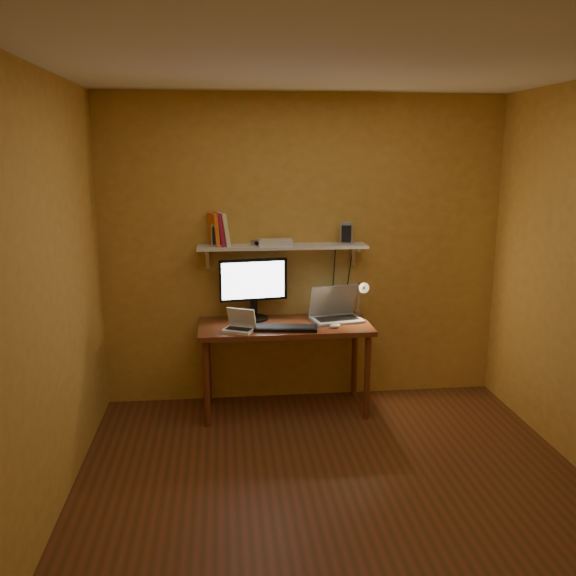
{
  "coord_description": "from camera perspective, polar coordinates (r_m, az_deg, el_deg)",
  "views": [
    {
      "loc": [
        -0.69,
        -3.48,
        2.13
      ],
      "look_at": [
        -0.18,
        1.18,
        1.08
      ],
      "focal_mm": 38.0,
      "sensor_mm": 36.0,
      "label": 1
    }
  ],
  "objects": [
    {
      "name": "laptop",
      "position": [
        5.11,
        4.43,
        -2.15
      ],
      "size": [
        0.45,
        0.36,
        0.29
      ],
      "rotation": [
        0.0,
        0.0,
        0.19
      ],
      "color": "gray",
      "rests_on": "desk"
    },
    {
      "name": "books",
      "position": [
        5.0,
        -6.54,
        5.47
      ],
      "size": [
        0.19,
        0.2,
        0.27
      ],
      "color": "orange",
      "rests_on": "wall_shelf"
    },
    {
      "name": "shelf_camera",
      "position": [
        4.96,
        -3.03,
        4.24
      ],
      "size": [
        0.1,
        0.05,
        0.06
      ],
      "color": "silver",
      "rests_on": "wall_shelf"
    },
    {
      "name": "desk_lamp",
      "position": [
        5.15,
        6.88,
        -0.55
      ],
      "size": [
        0.09,
        0.23,
        0.38
      ],
      "color": "silver",
      "rests_on": "desk"
    },
    {
      "name": "router",
      "position": [
        5.01,
        -1.18,
        4.28
      ],
      "size": [
        0.28,
        0.19,
        0.05
      ],
      "primitive_type": "cube",
      "rotation": [
        0.0,
        0.0,
        -0.03
      ],
      "color": "silver",
      "rests_on": "wall_shelf"
    },
    {
      "name": "speaker_right",
      "position": [
        5.1,
        5.51,
        5.14
      ],
      "size": [
        0.12,
        0.12,
        0.18
      ],
      "primitive_type": "cube",
      "rotation": [
        0.0,
        0.0,
        -0.26
      ],
      "color": "gray",
      "rests_on": "wall_shelf"
    },
    {
      "name": "monitor",
      "position": [
        5.06,
        -3.25,
        0.21
      ],
      "size": [
        0.57,
        0.27,
        0.51
      ],
      "rotation": [
        0.0,
        0.0,
        0.13
      ],
      "color": "black",
      "rests_on": "desk"
    },
    {
      "name": "room",
      "position": [
        3.64,
        4.87,
        -0.56
      ],
      "size": [
        3.44,
        3.24,
        2.64
      ],
      "color": "brown",
      "rests_on": "ground"
    },
    {
      "name": "wall_shelf",
      "position": [
        5.04,
        -0.53,
        3.87
      ],
      "size": [
        1.4,
        0.25,
        0.21
      ],
      "color": "silver",
      "rests_on": "room"
    },
    {
      "name": "speaker_left",
      "position": [
        4.98,
        -6.49,
        4.96
      ],
      "size": [
        0.12,
        0.12,
        0.18
      ],
      "primitive_type": "cube",
      "rotation": [
        0.0,
        0.0,
        -0.2
      ],
      "color": "gray",
      "rests_on": "wall_shelf"
    },
    {
      "name": "desk",
      "position": [
        5.0,
        -0.29,
        -4.35
      ],
      "size": [
        1.4,
        0.6,
        0.75
      ],
      "color": "#622D17",
      "rests_on": "ground"
    },
    {
      "name": "keyboard",
      "position": [
        4.83,
        -0.21,
        -3.76
      ],
      "size": [
        0.52,
        0.24,
        0.03
      ],
      "primitive_type": "cube",
      "rotation": [
        0.0,
        0.0,
        -0.16
      ],
      "color": "black",
      "rests_on": "desk"
    },
    {
      "name": "netbook",
      "position": [
        4.81,
        -4.51,
        -3.41
      ],
      "size": [
        0.28,
        0.25,
        0.18
      ],
      "rotation": [
        0.0,
        0.0,
        -0.46
      ],
      "color": "silver",
      "rests_on": "desk"
    },
    {
      "name": "mouse",
      "position": [
        4.89,
        4.43,
        -3.56
      ],
      "size": [
        0.1,
        0.08,
        0.03
      ],
      "primitive_type": "ellipsoid",
      "rotation": [
        0.0,
        0.0,
        0.28
      ],
      "color": "silver",
      "rests_on": "desk"
    }
  ]
}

